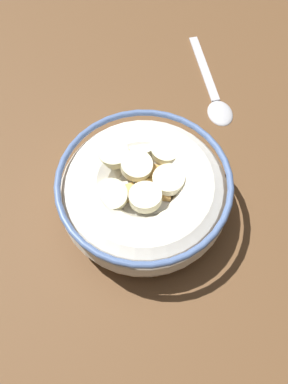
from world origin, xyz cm
name	(u,v)px	position (x,y,z in cm)	size (l,w,h in cm)	color
ground_plane	(144,210)	(0.00, 0.00, -1.00)	(137.65, 137.65, 2.00)	brown
cereal_bowl	(144,192)	(0.02, 0.01, 2.90)	(15.81, 15.81, 5.38)	silver
spoon	(215,97)	(15.75, -0.49, 0.33)	(11.68, 10.35, 0.80)	#B7B7BC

